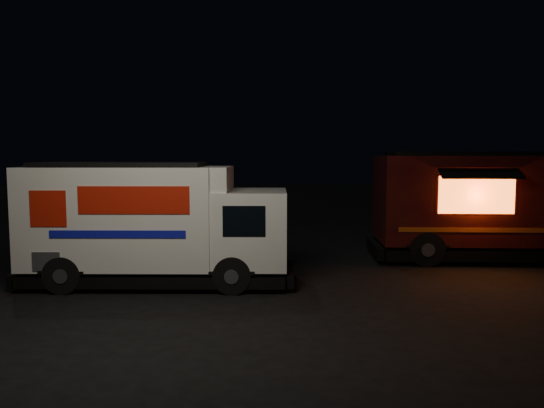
{
  "coord_description": "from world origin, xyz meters",
  "views": [
    {
      "loc": [
        1.06,
        -11.44,
        2.93
      ],
      "look_at": [
        1.87,
        2.0,
        1.66
      ],
      "focal_mm": 35.0,
      "sensor_mm": 36.0,
      "label": 1
    }
  ],
  "objects": [
    {
      "name": "white_truck",
      "position": [
        -0.78,
        0.55,
        1.38
      ],
      "size": [
        6.2,
        2.49,
        2.75
      ],
      "primitive_type": null,
      "rotation": [
        0.0,
        0.0,
        -0.07
      ],
      "color": "silver",
      "rests_on": "ground"
    },
    {
      "name": "ground",
      "position": [
        0.0,
        0.0,
        0.0
      ],
      "size": [
        80.0,
        80.0,
        0.0
      ],
      "primitive_type": "plane",
      "color": "black",
      "rests_on": "ground"
    },
    {
      "name": "red_truck",
      "position": [
        7.98,
        2.85,
        1.5
      ],
      "size": [
        6.66,
        3.01,
        3.0
      ],
      "primitive_type": null,
      "rotation": [
        0.0,
        0.0,
        -0.1
      ],
      "color": "#3C130B",
      "rests_on": "ground"
    }
  ]
}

